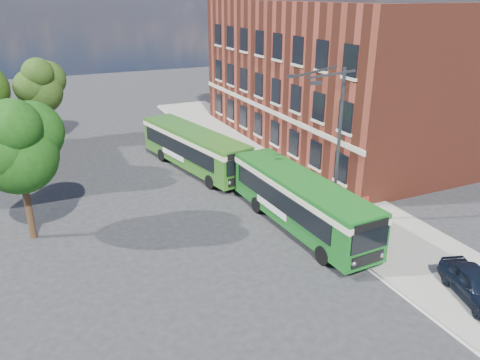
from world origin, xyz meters
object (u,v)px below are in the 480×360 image
bus_front (300,198)px  bus_rear (194,146)px  parked_car (476,285)px  street_lamp (333,146)px

bus_front → bus_rear: 11.87m
bus_rear → parked_car: bearing=-75.1°
street_lamp → bus_rear: 13.03m
bus_rear → parked_car: 21.52m
bus_front → parked_car: size_ratio=2.91×
bus_front → parked_car: bearing=-70.1°
bus_front → parked_car: 9.74m
bus_front → bus_rear: size_ratio=0.96×
bus_front → street_lamp: bearing=-14.6°
street_lamp → bus_front: 3.41m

